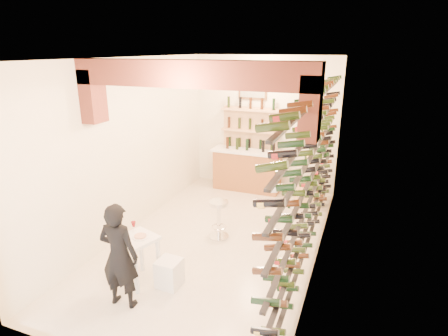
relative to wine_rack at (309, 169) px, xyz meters
name	(u,v)px	position (x,y,z in m)	size (l,w,h in m)	color
ground	(218,240)	(-1.53, 0.00, -1.55)	(6.00, 6.00, 0.00)	beige
room_shell	(211,121)	(-1.53, -0.26, 0.70)	(3.52, 6.02, 3.21)	white
wine_rack	(309,169)	(0.00, 0.00, 0.00)	(0.32, 5.70, 2.56)	black
back_counter	(247,169)	(-1.83, 2.65, -1.02)	(1.70, 0.62, 1.29)	#995C2F
back_shelving	(251,141)	(-1.83, 2.89, -0.38)	(1.40, 0.31, 2.73)	tan
tasting_table	(138,245)	(-2.16, -1.57, -0.94)	(0.64, 0.64, 0.89)	white
white_stool	(169,273)	(-1.70, -1.50, -1.34)	(0.33, 0.33, 0.42)	white
person	(119,256)	(-2.09, -2.08, -0.80)	(0.54, 0.36, 1.49)	black
chrome_barstool	(219,217)	(-1.57, 0.12, -1.13)	(0.37, 0.37, 0.72)	silver
crate_lower	(307,198)	(-0.27, 2.20, -1.39)	(0.54, 0.38, 0.32)	#E9B380
crate_upper	(308,186)	(-0.27, 2.20, -1.09)	(0.48, 0.33, 0.28)	#E9B380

